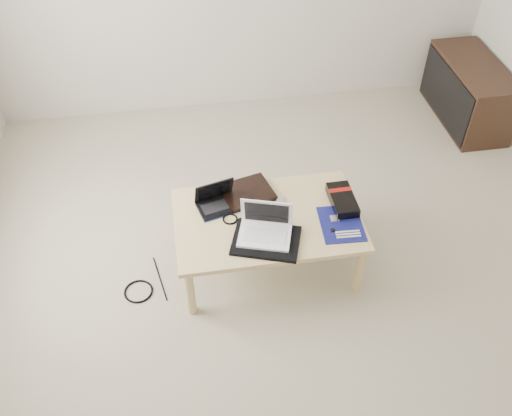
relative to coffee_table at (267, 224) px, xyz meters
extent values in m
plane|color=#B7AA94|center=(0.12, -0.14, -0.35)|extent=(4.00, 4.00, 0.00)
cube|color=#D0B77D|center=(0.00, 0.00, 0.03)|extent=(1.10, 0.70, 0.03)
cylinder|color=#D0B77D|center=(-0.50, -0.30, -0.17)|extent=(0.06, 0.06, 0.37)
cylinder|color=#D0B77D|center=(0.50, -0.30, -0.17)|extent=(0.06, 0.06, 0.37)
cylinder|color=#D0B77D|center=(-0.50, 0.30, -0.17)|extent=(0.06, 0.06, 0.37)
cylinder|color=#D0B77D|center=(0.50, 0.30, -0.17)|extent=(0.06, 0.06, 0.37)
cube|color=#392517|center=(1.90, 1.31, -0.10)|extent=(0.40, 0.90, 0.50)
cube|color=black|center=(1.70, 1.31, -0.10)|extent=(0.02, 0.86, 0.44)
cube|color=black|center=(-0.09, 0.23, 0.06)|extent=(0.35, 0.32, 0.03)
cube|color=black|center=(-0.28, 0.14, 0.06)|extent=(0.27, 0.22, 0.01)
cube|color=black|center=(-0.28, 0.13, 0.06)|extent=(0.21, 0.14, 0.00)
cube|color=black|center=(-0.26, 0.08, 0.06)|extent=(0.06, 0.04, 0.00)
cube|color=black|center=(-0.29, 0.19, 0.14)|extent=(0.25, 0.11, 0.16)
cube|color=black|center=(-0.29, 0.19, 0.14)|extent=(0.21, 0.09, 0.13)
cube|color=#0B1940|center=(-0.26, 0.06, 0.05)|extent=(0.24, 0.07, 0.01)
cube|color=black|center=(-0.03, -0.04, 0.05)|extent=(0.31, 0.28, 0.01)
cube|color=white|center=(-0.03, -0.04, 0.06)|extent=(0.25, 0.22, 0.00)
cube|color=silver|center=(0.10, 0.06, 0.06)|extent=(0.06, 0.21, 0.02)
cube|color=gray|center=(0.10, 0.06, 0.07)|extent=(0.05, 0.17, 0.00)
cube|color=black|center=(-0.04, -0.19, 0.06)|extent=(0.44, 0.38, 0.02)
cube|color=white|center=(-0.05, -0.16, 0.08)|extent=(0.34, 0.28, 0.01)
cube|color=silver|center=(-0.05, -0.17, 0.08)|extent=(0.26, 0.18, 0.00)
cube|color=white|center=(-0.07, -0.24, 0.08)|extent=(0.07, 0.05, 0.00)
cube|color=white|center=(-0.02, -0.08, 0.18)|extent=(0.29, 0.13, 0.20)
cube|color=black|center=(-0.02, -0.09, 0.18)|extent=(0.25, 0.10, 0.16)
cube|color=#0C104D|center=(0.42, -0.12, 0.05)|extent=(0.26, 0.32, 0.01)
cube|color=silver|center=(0.39, -0.08, 0.06)|extent=(0.05, 0.05, 0.01)
cube|color=gold|center=(0.49, -0.03, 0.06)|extent=(0.10, 0.02, 0.01)
cube|color=gold|center=(0.49, -0.05, 0.06)|extent=(0.10, 0.02, 0.01)
cube|color=silver|center=(0.43, -0.19, 0.06)|extent=(0.14, 0.02, 0.01)
cube|color=silver|center=(0.43, -0.21, 0.06)|extent=(0.14, 0.02, 0.01)
cube|color=silver|center=(0.43, -0.23, 0.06)|extent=(0.14, 0.02, 0.01)
cube|color=black|center=(0.35, -0.17, 0.06)|extent=(0.03, 0.03, 0.01)
cube|color=black|center=(0.47, 0.05, 0.08)|extent=(0.14, 0.28, 0.06)
cube|color=maroon|center=(0.47, 0.11, 0.11)|extent=(0.14, 0.04, 0.00)
torus|color=black|center=(-0.22, 0.02, 0.05)|extent=(0.10, 0.10, 0.01)
torus|color=black|center=(-0.81, -0.11, -0.35)|extent=(0.21, 0.21, 0.01)
cylinder|color=black|center=(-0.68, -0.02, -0.35)|extent=(0.08, 0.35, 0.01)
camera|label=1|loc=(-0.45, -2.34, 2.43)|focal=40.00mm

